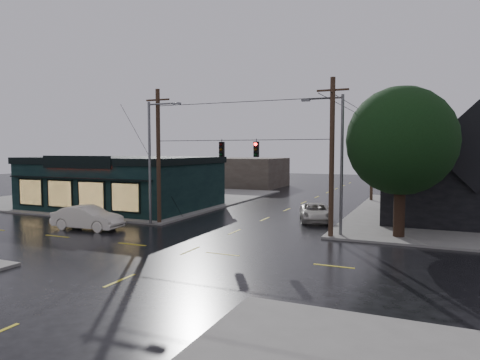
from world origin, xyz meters
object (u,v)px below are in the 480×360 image
at_px(sedan_cream, 87,218).
at_px(utility_pole_nw, 159,224).
at_px(suv_silver, 316,212).
at_px(corner_tree, 401,141).
at_px(utility_pole_ne, 331,238).

bearing_deg(sedan_cream, utility_pole_nw, -46.58).
distance_m(utility_pole_nw, suv_silver, 12.20).
bearing_deg(corner_tree, sedan_cream, -164.92).
distance_m(sedan_cream, suv_silver, 17.14).
distance_m(corner_tree, suv_silver, 9.54).
bearing_deg(utility_pole_ne, utility_pole_nw, 180.00).
bearing_deg(utility_pole_ne, corner_tree, 22.59).
xyz_separation_m(sedan_cream, suv_silver, (13.97, 9.94, -0.14)).
bearing_deg(utility_pole_ne, suv_silver, 111.97).
distance_m(utility_pole_ne, sedan_cream, 16.89).
xyz_separation_m(corner_tree, utility_pole_ne, (-3.98, -1.65, -6.18)).
height_order(utility_pole_nw, suv_silver, utility_pole_nw).
xyz_separation_m(utility_pole_nw, suv_silver, (10.54, 6.09, 0.70)).
bearing_deg(suv_silver, corner_tree, -52.50).
height_order(corner_tree, sedan_cream, corner_tree).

